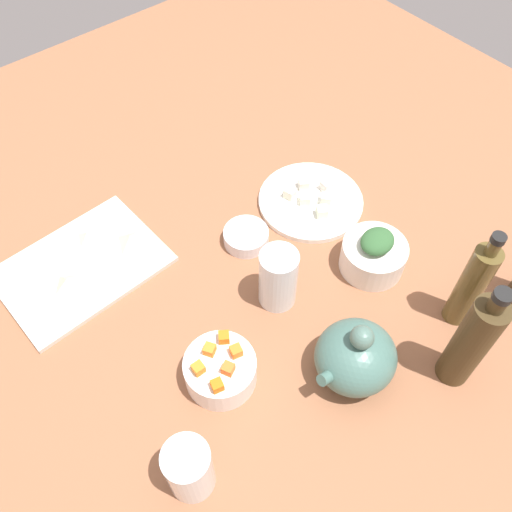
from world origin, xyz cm
name	(u,v)px	position (x,y,z in cm)	size (l,w,h in cm)	color
tabletop	(256,275)	(0.00, 0.00, 1.50)	(190.00, 190.00, 3.00)	#955E3F
cutting_board	(82,267)	(25.86, -22.25, 3.50)	(30.52, 22.18, 1.00)	silver
plate_tofu	(311,201)	(-20.41, -6.31, 3.60)	(22.32, 22.32, 1.20)	white
bowl_greens	(373,256)	(-18.19, 13.34, 6.14)	(12.47, 12.47, 6.28)	white
bowl_carrots	(220,370)	(18.72, 13.30, 5.84)	(12.16, 12.16, 5.68)	white
bowl_small_side	(246,237)	(-3.18, -6.98, 4.51)	(9.12, 9.12, 3.01)	white
teapot	(355,357)	(0.72, 26.57, 8.48)	(15.50, 13.44, 14.03)	#466E64
bottle_0	(471,342)	(-12.50, 37.73, 14.05)	(5.57, 5.57, 25.06)	#42321A
bottle_1	(472,285)	(-21.99, 30.95, 13.09)	(4.62, 4.62, 23.37)	brown
drinking_glass_0	(189,469)	(32.22, 23.77, 8.81)	(7.06, 7.06, 11.62)	white
drinking_glass_1	(278,278)	(0.79, 7.18, 9.47)	(7.01, 7.01, 12.95)	white
carrot_cube_0	(217,385)	(21.54, 16.46, 9.58)	(1.80, 1.80, 1.80)	orange
carrot_cube_1	(236,351)	(15.55, 13.69, 9.58)	(1.80, 1.80, 1.80)	orange
carrot_cube_2	(210,350)	(18.75, 10.72, 9.58)	(1.80, 1.80, 1.80)	orange
carrot_cube_3	(228,369)	(18.48, 15.33, 9.58)	(1.80, 1.80, 1.80)	orange
carrot_cube_4	(198,368)	(22.12, 12.23, 9.58)	(1.80, 1.80, 1.80)	orange
carrot_cube_5	(224,337)	(15.55, 10.44, 9.58)	(1.80, 1.80, 1.80)	orange
chopped_greens_mound	(377,241)	(-18.19, 13.34, 10.85)	(7.00, 5.86, 3.13)	#336033
tofu_cube_0	(326,186)	(-24.91, -6.38, 5.30)	(2.20, 2.20, 2.20)	silver
tofu_cube_1	(304,184)	(-21.49, -9.82, 5.30)	(2.20, 2.20, 2.20)	silver
tofu_cube_2	(305,199)	(-18.75, -6.41, 5.30)	(2.20, 2.20, 2.20)	white
tofu_cube_3	(322,212)	(-19.03, -1.59, 5.30)	(2.20, 2.20, 2.20)	#E7F2CE
tofu_cube_4	(326,199)	(-22.19, -3.63, 5.30)	(2.20, 2.20, 2.20)	white
tofu_cube_5	(290,193)	(-17.45, -9.74, 5.30)	(2.20, 2.20, 2.20)	white
dumpling_0	(68,282)	(29.83, -19.52, 5.05)	(4.83, 4.39, 2.10)	beige
dumpling_1	(132,239)	(15.08, -20.60, 5.26)	(5.35, 5.20, 2.53)	beige
dumpling_2	(88,236)	(21.39, -26.92, 5.08)	(4.31, 3.94, 2.15)	beige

